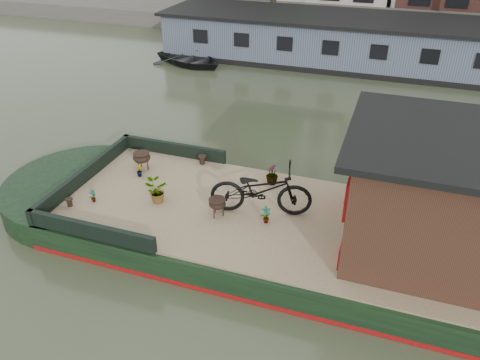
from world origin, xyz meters
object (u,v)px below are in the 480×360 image
(potted_plant_a, at_px, (266,215))
(brazier_rear, at_px, (142,161))
(bicycle, at_px, (261,190))
(cabin, at_px, (451,197))
(dinghy, at_px, (190,56))
(brazier_front, at_px, (217,207))

(potted_plant_a, height_order, brazier_rear, brazier_rear)
(bicycle, bearing_deg, brazier_rear, 63.03)
(cabin, height_order, bicycle, cabin)
(potted_plant_a, distance_m, dinghy, 13.75)
(brazier_front, distance_m, dinghy, 13.32)
(brazier_rear, xyz_separation_m, dinghy, (-3.49, 10.57, -0.51))
(bicycle, bearing_deg, dinghy, 18.18)
(potted_plant_a, height_order, brazier_front, brazier_front)
(potted_plant_a, distance_m, brazier_front, 1.07)
(dinghy, bearing_deg, cabin, -115.30)
(potted_plant_a, height_order, dinghy, potted_plant_a)
(potted_plant_a, relative_size, brazier_front, 0.93)
(cabin, relative_size, brazier_front, 9.38)
(cabin, bearing_deg, dinghy, 132.55)
(brazier_front, height_order, brazier_rear, brazier_rear)
(bicycle, distance_m, dinghy, 13.36)
(bicycle, xyz_separation_m, potted_plant_a, (0.22, -0.34, -0.38))
(potted_plant_a, bearing_deg, bicycle, 122.87)
(potted_plant_a, xyz_separation_m, dinghy, (-7.11, 11.76, -0.48))
(brazier_front, bearing_deg, cabin, 4.52)
(cabin, bearing_deg, bicycle, 178.71)
(cabin, distance_m, brazier_rear, 7.20)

